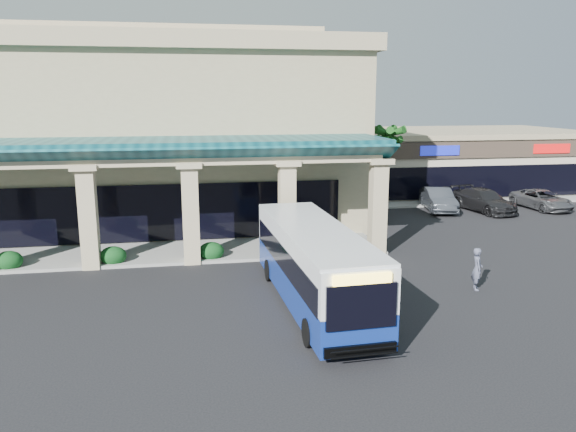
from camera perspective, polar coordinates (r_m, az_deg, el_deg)
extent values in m
plane|color=black|center=(22.02, -1.62, -8.27)|extent=(110.00, 110.00, 0.00)
imported|color=#4C5066|center=(23.87, 18.66, -5.11)|extent=(0.57, 0.72, 1.73)
imported|color=#34383F|center=(39.54, 15.01, 1.64)|extent=(2.50, 4.96, 1.56)
imported|color=black|center=(40.25, 19.28, 1.51)|extent=(3.03, 5.50, 1.51)
imported|color=#4D4E52|center=(42.63, 24.37, 1.54)|extent=(2.64, 4.93, 1.32)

